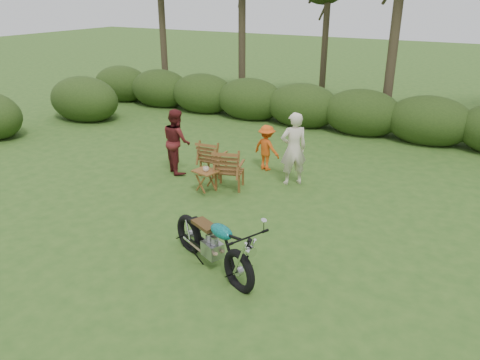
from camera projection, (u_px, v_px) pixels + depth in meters
The scene contains 10 objects.
ground at pixel (208, 268), 7.69m from camera, with size 80.00×80.00×0.00m, color #2D521B.
tree_line at pixel (396, 5), 13.90m from camera, with size 22.52×11.62×8.14m.
motorcycle at pixel (213, 267), 7.72m from camera, with size 2.03×0.78×1.16m, color #0DA9A0, non-canonical shape.
lawn_chair_right at pixel (230, 188), 10.80m from camera, with size 0.68×0.68×0.98m, color brown, non-canonical shape.
lawn_chair_left at pixel (214, 174), 11.57m from camera, with size 0.62×0.62×0.90m, color brown, non-canonical shape.
side_table at pixel (206, 182), 10.43m from camera, with size 0.52×0.44×0.54m, color brown, non-canonical shape.
cup at pixel (206, 169), 10.26m from camera, with size 0.13×0.13×0.10m, color beige.
adult_a at pixel (292, 183), 11.04m from camera, with size 0.63×0.41×1.71m, color beige.
adult_b at pixel (178, 171), 11.78m from camera, with size 0.77×0.60×1.59m, color maroon.
child at pixel (266, 169), 11.90m from camera, with size 0.75×0.43×1.16m, color #DE5214.
Camera 1 is at (3.65, -5.49, 4.24)m, focal length 35.00 mm.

